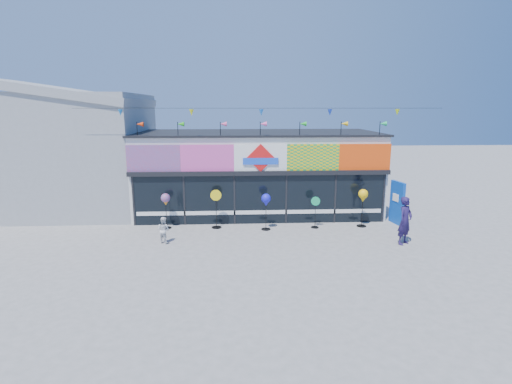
{
  "coord_description": "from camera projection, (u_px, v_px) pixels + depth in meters",
  "views": [
    {
      "loc": [
        -1.12,
        -14.54,
        5.39
      ],
      "look_at": [
        -0.28,
        2.0,
        1.82
      ],
      "focal_mm": 28.0,
      "sensor_mm": 36.0,
      "label": 1
    }
  ],
  "objects": [
    {
      "name": "spinner_1",
      "position": [
        216.0,
        208.0,
        17.86
      ],
      "size": [
        0.49,
        0.45,
        1.75
      ],
      "color": "black",
      "rests_on": "ground"
    },
    {
      "name": "child",
      "position": [
        164.0,
        230.0,
        15.96
      ],
      "size": [
        0.6,
        0.53,
        1.08
      ],
      "primitive_type": "imported",
      "rotation": [
        0.0,
        0.0,
        2.61
      ],
      "color": "silver",
      "rests_on": "ground"
    },
    {
      "name": "spinner_0",
      "position": [
        166.0,
        201.0,
        17.71
      ],
      "size": [
        0.41,
        0.41,
        1.6
      ],
      "color": "black",
      "rests_on": "ground"
    },
    {
      "name": "neighbour_building",
      "position": [
        67.0,
        148.0,
        21.04
      ],
      "size": [
        8.18,
        7.2,
        6.87
      ],
      "color": "#95989A",
      "rests_on": "ground"
    },
    {
      "name": "spinner_3",
      "position": [
        315.0,
        211.0,
        17.91
      ],
      "size": [
        0.4,
        0.36,
        1.43
      ],
      "color": "black",
      "rests_on": "ground"
    },
    {
      "name": "spinner_2",
      "position": [
        266.0,
        201.0,
        17.51
      ],
      "size": [
        0.41,
        0.41,
        1.63
      ],
      "color": "black",
      "rests_on": "ground"
    },
    {
      "name": "spinner_4",
      "position": [
        363.0,
        197.0,
        17.97
      ],
      "size": [
        0.44,
        0.44,
        1.74
      ],
      "color": "black",
      "rests_on": "ground"
    },
    {
      "name": "adult_man",
      "position": [
        405.0,
        221.0,
        15.74
      ],
      "size": [
        0.84,
        0.78,
        1.92
      ],
      "primitive_type": "imported",
      "rotation": [
        0.0,
        0.0,
        0.63
      ],
      "color": "#201544",
      "rests_on": "ground"
    },
    {
      "name": "blue_sign",
      "position": [
        397.0,
        203.0,
        18.5
      ],
      "size": [
        0.33,
        1.01,
        1.99
      ],
      "rotation": [
        0.0,
        0.0,
        0.18
      ],
      "color": "#0B44AE",
      "rests_on": "ground"
    },
    {
      "name": "kite_shop",
      "position": [
        257.0,
        172.0,
        20.75
      ],
      "size": [
        16.0,
        5.7,
        5.31
      ],
      "color": "white",
      "rests_on": "ground"
    },
    {
      "name": "ground",
      "position": [
        266.0,
        249.0,
        15.38
      ],
      "size": [
        80.0,
        80.0,
        0.0
      ],
      "primitive_type": "plane",
      "color": "slate",
      "rests_on": "ground"
    }
  ]
}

